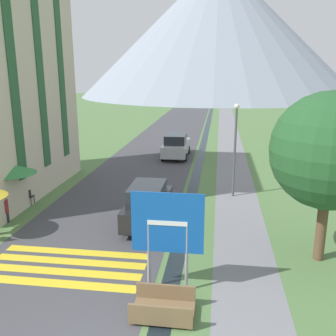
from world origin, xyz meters
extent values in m
plane|color=#517542|center=(0.00, 20.00, 0.00)|extent=(160.00, 160.00, 0.00)
cube|color=#424247|center=(-2.50, 30.00, 0.00)|extent=(6.40, 60.00, 0.01)
cube|color=slate|center=(3.60, 30.00, 0.00)|extent=(2.20, 60.00, 0.01)
cube|color=black|center=(1.20, 30.00, 0.00)|extent=(0.60, 60.00, 0.00)
cube|color=yellow|center=(-2.50, 3.38, 0.01)|extent=(5.44, 0.44, 0.01)
cube|color=yellow|center=(-2.50, 4.08, 0.01)|extent=(5.44, 0.44, 0.01)
cube|color=yellow|center=(-2.50, 4.78, 0.01)|extent=(5.44, 0.44, 0.01)
cube|color=yellow|center=(-2.50, 5.48, 0.01)|extent=(5.44, 0.44, 0.01)
cone|color=gray|center=(1.42, 95.09, 16.61)|extent=(69.68, 69.68, 33.21)
cube|color=#285633|center=(-6.57, 9.39, 6.17)|extent=(0.06, 0.70, 9.25)
cube|color=#285633|center=(-6.57, 12.00, 6.17)|extent=(0.06, 0.70, 9.25)
cube|color=#285633|center=(-6.57, 14.61, 6.17)|extent=(0.06, 0.70, 9.25)
cylinder|color=gray|center=(0.56, 3.57, 1.12)|extent=(0.10, 0.10, 2.24)
cylinder|color=gray|center=(1.72, 3.57, 1.12)|extent=(0.10, 0.10, 2.24)
cube|color=#1451AD|center=(1.14, 3.55, 2.19)|extent=(2.16, 0.05, 1.87)
cube|color=white|center=(1.14, 3.52, 2.19)|extent=(1.19, 0.02, 0.14)
cube|color=brown|center=(1.20, 2.24, 0.14)|extent=(1.70, 1.10, 0.12)
cube|color=brown|center=(1.20, 1.73, 0.43)|extent=(1.70, 0.08, 0.45)
cube|color=brown|center=(1.20, 2.75, 0.43)|extent=(1.70, 0.08, 0.45)
cube|color=brown|center=(0.43, 2.24, 0.04)|extent=(0.16, 0.99, 0.08)
cube|color=brown|center=(1.97, 2.24, 0.04)|extent=(0.16, 0.99, 0.08)
cube|color=black|center=(-0.40, 8.54, 0.72)|extent=(1.64, 4.05, 0.84)
cube|color=#23282D|center=(-0.40, 8.33, 1.48)|extent=(1.40, 2.23, 0.68)
cylinder|color=black|center=(-1.18, 9.79, 0.30)|extent=(0.18, 0.60, 0.60)
cylinder|color=black|center=(0.38, 9.79, 0.30)|extent=(0.18, 0.60, 0.60)
cylinder|color=black|center=(-1.18, 7.28, 0.30)|extent=(0.18, 0.60, 0.60)
cylinder|color=black|center=(0.38, 7.28, 0.30)|extent=(0.18, 0.60, 0.60)
cube|color=#B2B2B7|center=(-0.68, 21.61, 0.72)|extent=(1.80, 4.41, 0.84)
cube|color=#23282D|center=(-0.68, 21.39, 1.48)|extent=(1.53, 2.43, 0.68)
cylinder|color=black|center=(-1.54, 22.97, 0.30)|extent=(0.18, 0.60, 0.60)
cylinder|color=black|center=(0.18, 22.97, 0.30)|extent=(0.18, 0.60, 0.60)
cylinder|color=black|center=(-1.54, 20.24, 0.30)|extent=(0.18, 0.60, 0.60)
cylinder|color=black|center=(0.18, 20.24, 0.30)|extent=(0.18, 0.60, 0.60)
cube|color=#232328|center=(-6.71, 9.99, 0.45)|extent=(0.40, 0.40, 0.04)
cube|color=#232328|center=(-6.71, 9.81, 0.65)|extent=(0.40, 0.04, 0.40)
cylinder|color=#232328|center=(-6.88, 10.16, 0.23)|extent=(0.03, 0.03, 0.45)
cylinder|color=#232328|center=(-6.54, 10.16, 0.23)|extent=(0.03, 0.03, 0.45)
cylinder|color=#232328|center=(-6.88, 9.82, 0.23)|extent=(0.03, 0.03, 0.45)
cylinder|color=#232328|center=(-6.54, 9.82, 0.23)|extent=(0.03, 0.03, 0.45)
cube|color=#232328|center=(-6.83, 8.47, 0.45)|extent=(0.40, 0.40, 0.04)
cube|color=#232328|center=(-6.83, 8.29, 0.65)|extent=(0.40, 0.04, 0.40)
cylinder|color=#232328|center=(-7.00, 8.64, 0.23)|extent=(0.03, 0.03, 0.45)
cylinder|color=#232328|center=(-6.66, 8.64, 0.23)|extent=(0.03, 0.03, 0.45)
cylinder|color=#232328|center=(-7.00, 8.30, 0.23)|extent=(0.03, 0.03, 0.45)
cylinder|color=#232328|center=(-6.66, 8.30, 0.23)|extent=(0.03, 0.03, 0.45)
cylinder|color=#B7B2A8|center=(-6.74, 8.85, 1.13)|extent=(0.06, 0.06, 2.26)
cone|color=#338442|center=(-6.74, 8.85, 2.16)|extent=(2.08, 2.08, 0.42)
cylinder|color=#282833|center=(-6.77, 7.78, 0.23)|extent=(0.14, 0.14, 0.46)
cylinder|color=#282833|center=(-6.59, 7.78, 0.23)|extent=(0.14, 0.14, 0.46)
cylinder|color=maroon|center=(-6.68, 7.78, 0.75)|extent=(0.32, 0.32, 0.58)
sphere|color=#9E755B|center=(-6.68, 7.78, 1.14)|extent=(0.22, 0.22, 0.22)
cylinder|color=#515156|center=(3.41, 12.77, 2.32)|extent=(0.12, 0.12, 4.64)
sphere|color=silver|center=(3.41, 12.77, 4.76)|extent=(0.28, 0.28, 0.28)
cylinder|color=brown|center=(6.22, 6.17, 1.13)|extent=(0.36, 0.36, 2.27)
sphere|color=#235128|center=(6.22, 6.17, 3.95)|extent=(3.97, 3.97, 3.97)
camera|label=1|loc=(2.54, -6.56, 6.54)|focal=40.00mm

